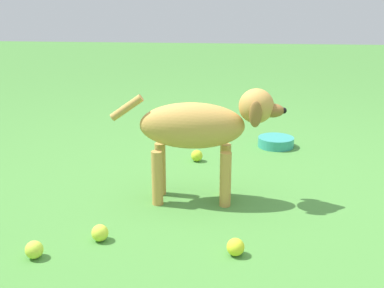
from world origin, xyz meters
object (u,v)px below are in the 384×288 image
(tennis_ball_1, at_px, (100,233))
(tennis_ball_2, at_px, (197,156))
(tennis_ball_4, at_px, (34,250))
(tennis_ball_3, at_px, (236,247))
(dog, at_px, (202,128))
(water_bowl, at_px, (276,142))

(tennis_ball_1, xyz_separation_m, tennis_ball_2, (0.96, -0.30, 0.00))
(tennis_ball_4, bearing_deg, tennis_ball_1, -53.67)
(tennis_ball_3, distance_m, tennis_ball_4, 0.73)
(tennis_ball_2, height_order, tennis_ball_3, same)
(dog, bearing_deg, tennis_ball_2, 95.16)
(tennis_ball_1, xyz_separation_m, tennis_ball_3, (-0.06, -0.52, 0.00))
(dog, distance_m, tennis_ball_1, 0.64)
(tennis_ball_1, xyz_separation_m, water_bowl, (1.28, -0.76, -0.00))
(dog, bearing_deg, tennis_ball_3, -73.96)
(tennis_ball_2, bearing_deg, tennis_ball_1, 162.87)
(tennis_ball_4, bearing_deg, water_bowl, -34.05)
(tennis_ball_4, relative_size, water_bowl, 0.30)
(tennis_ball_4, distance_m, water_bowl, 1.72)
(tennis_ball_2, bearing_deg, water_bowl, -55.79)
(tennis_ball_1, bearing_deg, tennis_ball_2, -17.13)
(tennis_ball_2, relative_size, water_bowl, 0.30)
(tennis_ball_2, relative_size, tennis_ball_3, 1.00)
(tennis_ball_4, height_order, water_bowl, tennis_ball_4)
(tennis_ball_2, distance_m, tennis_ball_3, 1.05)
(tennis_ball_3, bearing_deg, tennis_ball_4, 96.82)
(dog, distance_m, tennis_ball_3, 0.60)
(tennis_ball_1, distance_m, tennis_ball_4, 0.25)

